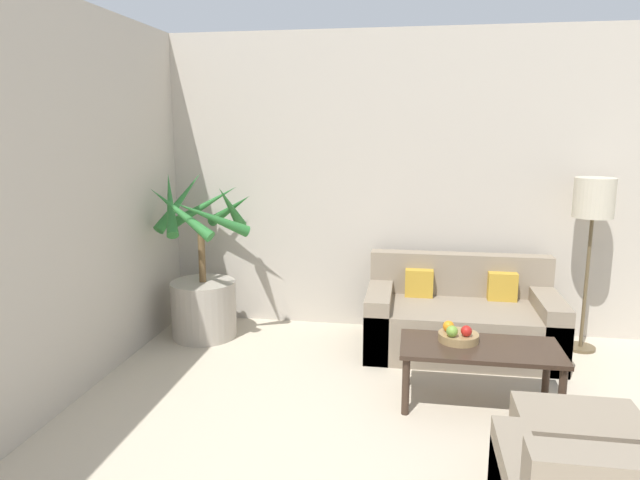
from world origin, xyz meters
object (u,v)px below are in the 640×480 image
sofa_loveseat (460,320)px  fruit_bowl (458,337)px  apple_red (466,331)px  floor_lamp (593,207)px  ottoman (578,445)px  orange_fruit (449,326)px  apple_green (452,331)px  coffee_table (480,354)px  potted_palm (203,287)px

sofa_loveseat → fruit_bowl: (-0.09, -0.90, 0.18)m
fruit_bowl → apple_red: apple_red is taller
floor_lamp → ottoman: size_ratio=2.25×
sofa_loveseat → orange_fruit: 0.93m
sofa_loveseat → apple_green: bearing=-98.1°
floor_lamp → coffee_table: bearing=-129.9°
apple_red → orange_fruit: bearing=147.2°
apple_red → ottoman: bearing=-55.2°
sofa_loveseat → fruit_bowl: sofa_loveseat is taller
apple_red → orange_fruit: size_ratio=0.97×
coffee_table → orange_fruit: size_ratio=13.65×
apple_red → ottoman: 0.99m
potted_palm → apple_red: (2.20, -0.92, 0.05)m
orange_fruit → sofa_loveseat: bearing=79.8°
coffee_table → fruit_bowl: 0.18m
potted_palm → orange_fruit: 2.25m
sofa_loveseat → floor_lamp: 1.41m
potted_palm → orange_fruit: bearing=-22.2°
potted_palm → ottoman: bearing=-31.7°
floor_lamp → fruit_bowl: size_ratio=5.35×
sofa_loveseat → fruit_bowl: size_ratio=5.71×
coffee_table → orange_fruit: (-0.21, 0.09, 0.15)m
sofa_loveseat → apple_red: bearing=-92.7°
potted_palm → apple_green: (2.10, -0.95, 0.05)m
coffee_table → apple_green: (-0.19, -0.00, 0.15)m
coffee_table → orange_fruit: bearing=155.5°
potted_palm → orange_fruit: size_ratio=19.26×
apple_green → orange_fruit: bearing=100.6°
apple_green → ottoman: size_ratio=0.12×
potted_palm → floor_lamp: size_ratio=1.02×
sofa_loveseat → apple_red: sofa_loveseat is taller
apple_green → orange_fruit: size_ratio=1.00×
potted_palm → floor_lamp: 3.36m
orange_fruit → ottoman: bearing=-52.4°
apple_green → fruit_bowl: bearing=56.2°
apple_green → ottoman: 1.03m
floor_lamp → coffee_table: 1.74m
coffee_table → orange_fruit: 0.27m
floor_lamp → ottoman: (-0.53, -1.91, -1.04)m
orange_fruit → floor_lamp: bearing=42.2°
coffee_table → sofa_loveseat: bearing=92.9°
coffee_table → apple_red: 0.18m
fruit_bowl → orange_fruit: (-0.07, 0.02, 0.07)m
fruit_bowl → orange_fruit: 0.10m
coffee_table → apple_red: apple_red is taller
floor_lamp → sofa_loveseat: bearing=-169.5°
sofa_loveseat → apple_green: size_ratio=20.00×
apple_green → orange_fruit: same height
sofa_loveseat → coffee_table: bearing=-87.1°
sofa_loveseat → apple_red: size_ratio=20.76×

